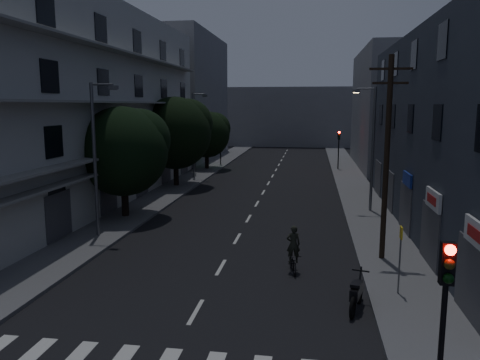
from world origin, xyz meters
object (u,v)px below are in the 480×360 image
(bus_stop_sign, at_px, (400,248))
(cyclist, at_px, (293,257))
(motorcycle, at_px, (356,295))
(traffic_signal_near, at_px, (445,296))
(utility_pole, at_px, (387,155))

(bus_stop_sign, height_order, cyclist, bus_stop_sign)
(bus_stop_sign, relative_size, cyclist, 1.25)
(motorcycle, relative_size, cyclist, 1.02)
(traffic_signal_near, relative_size, cyclist, 2.02)
(traffic_signal_near, xyz_separation_m, utility_pole, (0.46, 11.47, 1.77))
(utility_pole, bearing_deg, motorcycle, -106.59)
(traffic_signal_near, relative_size, bus_stop_sign, 1.62)
(motorcycle, bearing_deg, bus_stop_sign, 54.26)
(bus_stop_sign, distance_m, cyclist, 4.60)
(traffic_signal_near, height_order, cyclist, traffic_signal_near)
(motorcycle, distance_m, cyclist, 4.09)
(motorcycle, bearing_deg, utility_pole, 88.50)
(bus_stop_sign, bearing_deg, motorcycle, -140.83)
(cyclist, bearing_deg, utility_pole, 16.66)
(traffic_signal_near, bearing_deg, motorcycle, 100.89)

